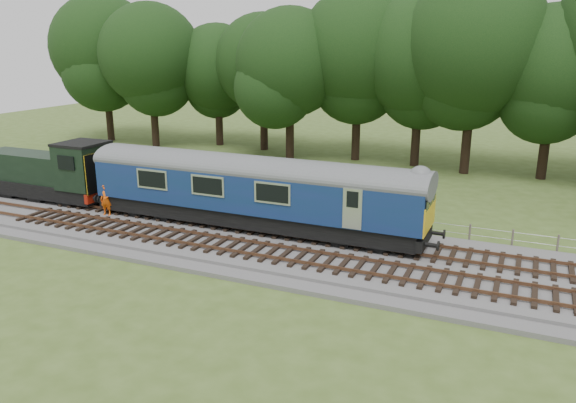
% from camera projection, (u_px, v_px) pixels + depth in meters
% --- Properties ---
extents(ground, '(120.00, 120.00, 0.00)m').
position_uv_depth(ground, '(326.00, 256.00, 26.52)').
color(ground, '#40551F').
rests_on(ground, ground).
extents(ballast, '(70.00, 7.00, 0.35)m').
position_uv_depth(ballast, '(326.00, 252.00, 26.47)').
color(ballast, '#4C4C4F').
rests_on(ballast, ground).
extents(track_north, '(67.20, 2.40, 0.21)m').
position_uv_depth(track_north, '(336.00, 238.00, 27.64)').
color(track_north, black).
rests_on(track_north, ballast).
extents(track_south, '(67.20, 2.40, 0.21)m').
position_uv_depth(track_south, '(314.00, 259.00, 25.00)').
color(track_south, black).
rests_on(track_south, ballast).
extents(fence, '(64.00, 0.12, 1.00)m').
position_uv_depth(fence, '(354.00, 228.00, 30.48)').
color(fence, '#6B6054').
rests_on(fence, ground).
extents(tree_line, '(70.00, 8.00, 18.00)m').
position_uv_depth(tree_line, '(418.00, 165.00, 45.89)').
color(tree_line, black).
rests_on(tree_line, ground).
extents(dmu_railcar, '(18.05, 2.86, 3.88)m').
position_uv_depth(dmu_railcar, '(253.00, 186.00, 28.79)').
color(dmu_railcar, black).
rests_on(dmu_railcar, ground).
extents(shunter_loco, '(8.92, 2.60, 3.38)m').
position_uv_depth(shunter_loco, '(50.00, 173.00, 34.34)').
color(shunter_loco, black).
rests_on(shunter_loco, ground).
extents(worker, '(0.72, 0.55, 1.79)m').
position_uv_depth(worker, '(106.00, 200.00, 31.30)').
color(worker, '#F2580C').
rests_on(worker, ballast).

